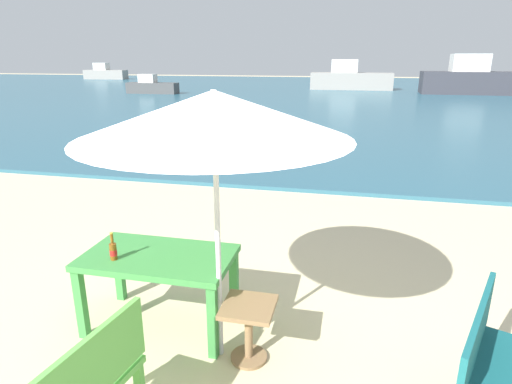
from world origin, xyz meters
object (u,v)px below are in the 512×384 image
(boat_cargo_ship, at_px, (476,80))
(beer_bottle_amber, at_px, (113,250))
(picnic_table_green, at_px, (159,265))
(boat_fishing_trawler, at_px, (105,73))
(side_table_wood, at_px, (249,324))
(bench_teal_center, at_px, (487,365))
(swimmer_person, at_px, (206,144))
(boat_ferry, at_px, (152,87))
(boat_sailboat, at_px, (350,79))
(patio_umbrella, at_px, (214,115))

(boat_cargo_ship, bearing_deg, beer_bottle_amber, -108.90)
(picnic_table_green, height_order, boat_fishing_trawler, boat_fishing_trawler)
(boat_fishing_trawler, bearing_deg, side_table_wood, -57.30)
(bench_teal_center, distance_m, swimmer_person, 9.74)
(beer_bottle_amber, height_order, bench_teal_center, beer_bottle_amber)
(boat_ferry, height_order, boat_cargo_ship, boat_cargo_ship)
(boat_fishing_trawler, bearing_deg, boat_ferry, -50.91)
(boat_fishing_trawler, bearing_deg, beer_bottle_amber, -58.44)
(boat_cargo_ship, bearing_deg, side_table_wood, -106.58)
(boat_sailboat, height_order, boat_fishing_trawler, boat_sailboat)
(bench_teal_center, distance_m, boat_fishing_trawler, 53.43)
(beer_bottle_amber, relative_size, patio_umbrella, 0.12)
(bench_teal_center, bearing_deg, boat_ferry, 120.13)
(boat_sailboat, relative_size, boat_fishing_trawler, 1.24)
(swimmer_person, bearing_deg, boat_cargo_ship, 61.11)
(boat_sailboat, bearing_deg, picnic_table_green, -92.32)
(picnic_table_green, relative_size, bench_teal_center, 1.12)
(boat_fishing_trawler, bearing_deg, boat_cargo_ship, -20.55)
(swimmer_person, xyz_separation_m, boat_ferry, (-10.14, 17.57, 0.32))
(side_table_wood, bearing_deg, swimmer_person, 111.59)
(side_table_wood, distance_m, boat_sailboat, 32.75)
(picnic_table_green, height_order, beer_bottle_amber, beer_bottle_amber)
(picnic_table_green, distance_m, boat_fishing_trawler, 51.41)
(bench_teal_center, bearing_deg, boat_sailboat, 92.39)
(side_table_wood, xyz_separation_m, bench_teal_center, (1.75, -0.36, 0.19))
(patio_umbrella, relative_size, boat_sailboat, 0.36)
(bench_teal_center, height_order, boat_cargo_ship, boat_cargo_ship)
(swimmer_person, xyz_separation_m, boat_sailboat, (3.55, 24.70, 0.67))
(picnic_table_green, bearing_deg, swimmer_person, 106.11)
(side_table_wood, relative_size, boat_sailboat, 0.08)
(picnic_table_green, bearing_deg, boat_sailboat, 87.68)
(beer_bottle_amber, distance_m, boat_sailboat, 32.66)
(side_table_wood, relative_size, boat_cargo_ship, 0.07)
(boat_sailboat, xyz_separation_m, boat_ferry, (-13.69, -7.13, -0.35))
(beer_bottle_amber, xyz_separation_m, side_table_wood, (1.30, -0.12, -0.50))
(patio_umbrella, bearing_deg, boat_fishing_trawler, 122.47)
(swimmer_person, distance_m, boat_sailboat, 24.96)
(boat_ferry, bearing_deg, boat_cargo_ship, 11.13)
(picnic_table_green, bearing_deg, boat_ferry, 116.06)
(side_table_wood, xyz_separation_m, swimmer_person, (-3.18, 8.04, -0.11))
(boat_ferry, bearing_deg, side_table_wood, -62.52)
(bench_teal_center, height_order, boat_sailboat, boat_sailboat)
(patio_umbrella, xyz_separation_m, boat_cargo_ship, (9.19, 29.98, -1.07))
(boat_fishing_trawler, relative_size, boat_cargo_ship, 0.69)
(boat_sailboat, bearing_deg, patio_umbrella, -91.09)
(picnic_table_green, xyz_separation_m, beer_bottle_amber, (-0.35, -0.18, 0.20))
(picnic_table_green, bearing_deg, boat_fishing_trawler, 121.99)
(patio_umbrella, distance_m, bench_teal_center, 2.58)
(swimmer_person, bearing_deg, boat_ferry, 119.99)
(picnic_table_green, relative_size, swimmer_person, 3.41)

